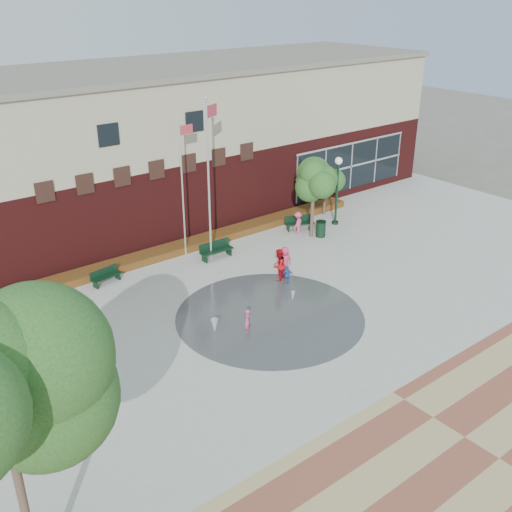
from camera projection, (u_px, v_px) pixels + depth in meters
ground at (316, 345)px, 24.54m from camera, size 120.00×120.00×0.00m
plaza_concrete at (256, 308)px, 27.39m from camera, size 46.00×18.00×0.01m
paver_band at (465, 437)px, 19.55m from camera, size 46.00×6.00×0.01m
splash_pad at (270, 316)px, 26.68m from camera, size 8.40×8.40×0.01m
library_building at (114, 150)px, 35.09m from camera, size 44.40×10.40×9.20m
flower_bed at (170, 254)px, 32.82m from camera, size 26.00×1.20×0.40m
flagpole_left at (183, 182)px, 31.06m from camera, size 0.88×0.14×7.47m
flagpole_right at (209, 172)px, 30.27m from camera, size 0.98×0.50×8.63m
lamp_right at (337, 183)px, 35.84m from camera, size 0.45×0.45×4.23m
bench_left at (106, 279)px, 29.47m from camera, size 1.63×0.71×0.79m
bench_mid at (216, 253)px, 32.18m from camera, size 1.90×0.56×0.95m
bench_right at (300, 225)px, 35.94m from camera, size 1.80×1.15×0.88m
trash_can at (321, 229)px, 34.88m from camera, size 0.59×0.59×0.97m
tree_big_left at (2, 407)px, 12.51m from camera, size 4.76×4.76×7.61m
tree_mid at (314, 179)px, 33.64m from camera, size 2.87×2.87×4.84m
tree_small_right at (326, 178)px, 37.46m from camera, size 1.97×1.97×3.36m
water_jet_a at (215, 333)px, 25.39m from camera, size 0.33×0.33×0.64m
water_jet_b at (293, 301)px, 27.96m from camera, size 0.21×0.21×0.46m
child_splash at (247, 321)px, 25.21m from camera, size 0.48×0.45×1.10m
adult_red at (279, 265)px, 29.55m from camera, size 1.00×0.90×1.69m
adult_pink at (285, 261)px, 30.12m from camera, size 0.87×0.69×1.55m
child_blue at (287, 275)px, 29.33m from camera, size 0.62×0.53×0.99m
person_bench at (298, 223)px, 35.17m from camera, size 1.02×0.81×1.38m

